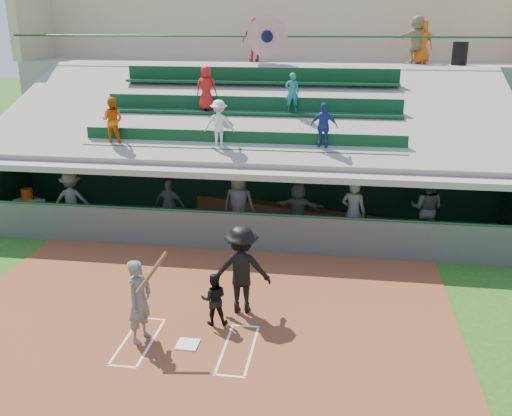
# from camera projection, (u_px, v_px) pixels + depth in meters

# --- Properties ---
(ground) EXTENTS (100.00, 100.00, 0.00)m
(ground) POSITION_uv_depth(u_px,v_px,m) (188.00, 346.00, 11.38)
(ground) COLOR #234F16
(ground) RESTS_ON ground
(dirt_slab) EXTENTS (11.00, 9.00, 0.02)m
(dirt_slab) POSITION_uv_depth(u_px,v_px,m) (194.00, 333.00, 11.85)
(dirt_slab) COLOR brown
(dirt_slab) RESTS_ON ground
(home_plate) EXTENTS (0.43, 0.43, 0.03)m
(home_plate) POSITION_uv_depth(u_px,v_px,m) (188.00, 344.00, 11.37)
(home_plate) COLOR white
(home_plate) RESTS_ON dirt_slab
(batters_box_chalk) EXTENTS (2.65, 1.85, 0.01)m
(batters_box_chalk) POSITION_uv_depth(u_px,v_px,m) (188.00, 345.00, 11.38)
(batters_box_chalk) COLOR white
(batters_box_chalk) RESTS_ON dirt_slab
(dugout_floor) EXTENTS (16.00, 3.50, 0.04)m
(dugout_floor) POSITION_uv_depth(u_px,v_px,m) (244.00, 228.00, 17.71)
(dugout_floor) COLOR gray
(dugout_floor) RESTS_ON ground
(concourse_slab) EXTENTS (20.00, 3.00, 4.60)m
(concourse_slab) POSITION_uv_depth(u_px,v_px,m) (272.00, 119.00, 23.33)
(concourse_slab) COLOR gray
(concourse_slab) RESTS_ON ground
(grandstand) EXTENTS (20.40, 10.40, 7.80)m
(grandstand) POSITION_uv_depth(u_px,v_px,m) (261.00, 134.00, 20.53)
(grandstand) COLOR #4C514C
(grandstand) RESTS_ON ground
(batter_at_plate) EXTENTS (0.91, 0.78, 1.95)m
(batter_at_plate) POSITION_uv_depth(u_px,v_px,m) (140.00, 301.00, 11.31)
(batter_at_plate) COLOR #575954
(batter_at_plate) RESTS_ON dirt_slab
(catcher) EXTENTS (0.64, 0.55, 1.16)m
(catcher) POSITION_uv_depth(u_px,v_px,m) (214.00, 299.00, 12.01)
(catcher) COLOR black
(catcher) RESTS_ON dirt_slab
(home_umpire) EXTENTS (1.36, 0.88, 1.98)m
(home_umpire) POSITION_uv_depth(u_px,v_px,m) (242.00, 269.00, 12.44)
(home_umpire) COLOR black
(home_umpire) RESTS_ON dirt_slab
(dugout_bench) EXTENTS (14.94, 4.90, 0.46)m
(dugout_bench) POSITION_uv_depth(u_px,v_px,m) (245.00, 207.00, 18.93)
(dugout_bench) COLOR brown
(dugout_bench) RESTS_ON dugout_floor
(white_table) EXTENTS (1.01, 0.91, 0.72)m
(white_table) POSITION_uv_depth(u_px,v_px,m) (30.00, 210.00, 18.20)
(white_table) COLOR silver
(white_table) RESTS_ON dugout_floor
(water_cooler) EXTENTS (0.35, 0.35, 0.35)m
(water_cooler) POSITION_uv_depth(u_px,v_px,m) (27.00, 194.00, 18.03)
(water_cooler) COLOR #E0540D
(water_cooler) RESTS_ON white_table
(dugout_player_a) EXTENTS (1.27, 0.90, 1.78)m
(dugout_player_a) POSITION_uv_depth(u_px,v_px,m) (72.00, 200.00, 17.48)
(dugout_player_a) COLOR #61635E
(dugout_player_a) RESTS_ON dugout_floor
(dugout_player_b) EXTENTS (0.98, 0.50, 1.61)m
(dugout_player_b) POSITION_uv_depth(u_px,v_px,m) (170.00, 205.00, 17.27)
(dugout_player_b) COLOR #52544F
(dugout_player_b) RESTS_ON dugout_floor
(dugout_player_c) EXTENTS (1.01, 0.72, 1.94)m
(dugout_player_c) POSITION_uv_depth(u_px,v_px,m) (239.00, 204.00, 16.87)
(dugout_player_c) COLOR #545651
(dugout_player_c) RESTS_ON dugout_floor
(dugout_player_d) EXTENTS (1.53, 0.63, 1.60)m
(dugout_player_d) POSITION_uv_depth(u_px,v_px,m) (298.00, 208.00, 17.00)
(dugout_player_d) COLOR #555853
(dugout_player_d) RESTS_ON dugout_floor
(dugout_player_e) EXTENTS (0.81, 0.64, 1.93)m
(dugout_player_e) POSITION_uv_depth(u_px,v_px,m) (353.00, 213.00, 16.07)
(dugout_player_e) COLOR #5B5D58
(dugout_player_e) RESTS_ON dugout_floor
(dugout_player_f) EXTENTS (1.12, 0.99, 1.93)m
(dugout_player_f) POSITION_uv_depth(u_px,v_px,m) (427.00, 209.00, 16.46)
(dugout_player_f) COLOR #51544F
(dugout_player_f) RESTS_ON dugout_floor
(trash_bin) EXTENTS (0.55, 0.55, 0.83)m
(trash_bin) POSITION_uv_depth(u_px,v_px,m) (460.00, 54.00, 20.70)
(trash_bin) COLOR black
(trash_bin) RESTS_ON concourse_slab
(concourse_staff_a) EXTENTS (1.05, 0.74, 1.65)m
(concourse_staff_a) POSITION_uv_depth(u_px,v_px,m) (255.00, 40.00, 22.11)
(concourse_staff_a) COLOR #AD1321
(concourse_staff_a) RESTS_ON concourse_slab
(concourse_staff_b) EXTENTS (0.81, 0.56, 1.59)m
(concourse_staff_b) POSITION_uv_depth(u_px,v_px,m) (422.00, 42.00, 21.23)
(concourse_staff_b) COLOR #DD500D
(concourse_staff_b) RESTS_ON concourse_slab
(concourse_staff_c) EXTENTS (1.71, 1.07, 1.76)m
(concourse_staff_c) POSITION_uv_depth(u_px,v_px,m) (416.00, 40.00, 21.14)
(concourse_staff_c) COLOR tan
(concourse_staff_c) RESTS_ON concourse_slab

